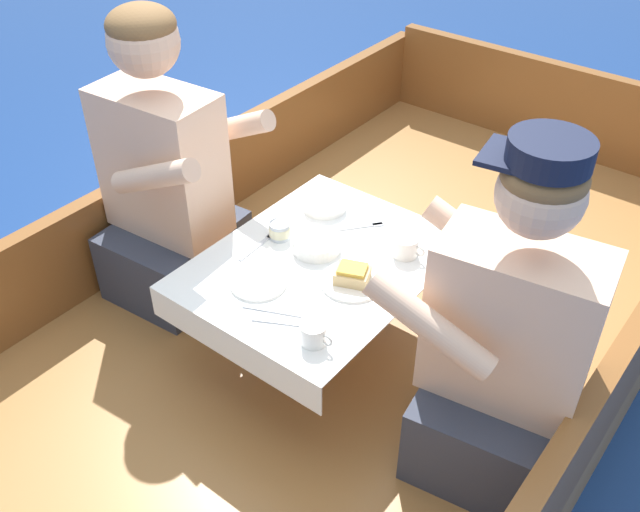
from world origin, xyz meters
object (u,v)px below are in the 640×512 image
coffee_cup_starboard (406,246)px  coffee_cup_port (314,334)px  person_port (167,185)px  person_starboard (504,348)px  tin_can (280,230)px  sandwich (352,274)px

coffee_cup_starboard → coffee_cup_port: bearing=-87.9°
person_port → person_starboard: person_port is taller
person_port → person_starboard: size_ratio=1.03×
person_port → coffee_cup_starboard: 0.83m
coffee_cup_port → tin_can: (-0.37, 0.30, -0.00)m
person_starboard → coffee_cup_starboard: size_ratio=9.21×
coffee_cup_port → coffee_cup_starboard: (-0.02, 0.47, 0.00)m
person_starboard → coffee_cup_starboard: (-0.43, 0.21, 0.01)m
person_port → coffee_cup_port: bearing=-21.1°
person_port → coffee_cup_starboard: (0.80, 0.23, -0.02)m
person_starboard → tin_can: 0.79m
person_port → sandwich: (0.75, 0.02, -0.02)m
person_starboard → coffee_cup_starboard: bearing=-34.9°
person_starboard → coffee_cup_port: person_starboard is taller
person_starboard → coffee_cup_starboard: 0.48m
person_starboard → coffee_cup_port: (-0.41, -0.26, 0.01)m
person_port → tin_can: 0.44m
person_port → person_starboard: (1.23, 0.02, -0.03)m
person_starboard → tin_can: (-0.79, 0.04, 0.00)m
tin_can → person_starboard: bearing=-3.0°
tin_can → coffee_cup_starboard: bearing=25.2°
person_port → coffee_cup_port: 0.85m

